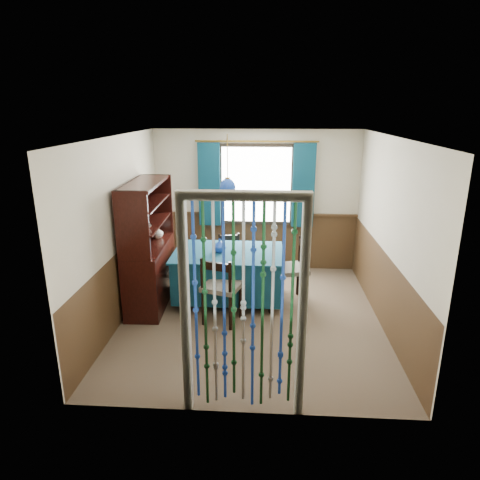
# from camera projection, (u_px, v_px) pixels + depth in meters

# --- Properties ---
(floor) EXTENTS (4.00, 4.00, 0.00)m
(floor) POSITION_uv_depth(u_px,v_px,m) (251.00, 317.00, 6.08)
(floor) COLOR brown
(floor) RESTS_ON ground
(ceiling) EXTENTS (4.00, 4.00, 0.00)m
(ceiling) POSITION_uv_depth(u_px,v_px,m) (253.00, 137.00, 5.34)
(ceiling) COLOR silver
(ceiling) RESTS_ON ground
(wall_back) EXTENTS (3.60, 0.00, 3.60)m
(wall_back) POSITION_uv_depth(u_px,v_px,m) (256.00, 201.00, 7.62)
(wall_back) COLOR beige
(wall_back) RESTS_ON ground
(wall_front) EXTENTS (3.60, 0.00, 3.60)m
(wall_front) POSITION_uv_depth(u_px,v_px,m) (243.00, 295.00, 3.81)
(wall_front) COLOR beige
(wall_front) RESTS_ON ground
(wall_left) EXTENTS (0.00, 4.00, 4.00)m
(wall_left) POSITION_uv_depth(u_px,v_px,m) (120.00, 230.00, 5.82)
(wall_left) COLOR beige
(wall_left) RESTS_ON ground
(wall_right) EXTENTS (0.00, 4.00, 4.00)m
(wall_right) POSITION_uv_depth(u_px,v_px,m) (389.00, 235.00, 5.60)
(wall_right) COLOR beige
(wall_right) RESTS_ON ground
(wainscot_back) EXTENTS (3.60, 0.00, 3.60)m
(wainscot_back) POSITION_uv_depth(u_px,v_px,m) (256.00, 241.00, 7.83)
(wainscot_back) COLOR #432D19
(wainscot_back) RESTS_ON ground
(wainscot_front) EXTENTS (3.60, 0.00, 3.60)m
(wainscot_front) POSITION_uv_depth(u_px,v_px,m) (243.00, 367.00, 4.04)
(wainscot_front) COLOR #432D19
(wainscot_front) RESTS_ON ground
(wainscot_left) EXTENTS (0.00, 4.00, 4.00)m
(wainscot_left) POSITION_uv_depth(u_px,v_px,m) (125.00, 281.00, 6.05)
(wainscot_left) COLOR #432D19
(wainscot_left) RESTS_ON ground
(wainscot_right) EXTENTS (0.00, 4.00, 4.00)m
(wainscot_right) POSITION_uv_depth(u_px,v_px,m) (382.00, 288.00, 5.82)
(wainscot_right) COLOR #432D19
(wainscot_right) RESTS_ON ground
(window) EXTENTS (1.32, 0.12, 1.42)m
(window) POSITION_uv_depth(u_px,v_px,m) (256.00, 185.00, 7.48)
(window) COLOR black
(window) RESTS_ON wall_back
(doorway) EXTENTS (1.16, 0.12, 2.18)m
(doorway) POSITION_uv_depth(u_px,v_px,m) (243.00, 312.00, 3.92)
(doorway) COLOR silver
(doorway) RESTS_ON ground
(dining_table) EXTENTS (1.63, 1.13, 0.78)m
(dining_table) POSITION_uv_depth(u_px,v_px,m) (228.00, 272.00, 6.49)
(dining_table) COLOR #0E364A
(dining_table) RESTS_ON floor
(chair_near) EXTENTS (0.59, 0.58, 0.97)m
(chair_near) POSITION_uv_depth(u_px,v_px,m) (221.00, 288.00, 5.79)
(chair_near) COLOR black
(chair_near) RESTS_ON floor
(chair_far) EXTENTS (0.48, 0.46, 0.82)m
(chair_far) POSITION_uv_depth(u_px,v_px,m) (230.00, 258.00, 7.16)
(chair_far) COLOR black
(chair_far) RESTS_ON floor
(chair_left) EXTENTS (0.46, 0.48, 0.82)m
(chair_left) POSITION_uv_depth(u_px,v_px,m) (168.00, 271.00, 6.57)
(chair_left) COLOR black
(chair_left) RESTS_ON floor
(chair_right) EXTENTS (0.57, 0.58, 0.97)m
(chair_right) POSITION_uv_depth(u_px,v_px,m) (293.00, 269.00, 6.45)
(chair_right) COLOR black
(chair_right) RESTS_ON floor
(sideboard) EXTENTS (0.54, 1.43, 1.85)m
(sideboard) POSITION_uv_depth(u_px,v_px,m) (149.00, 263.00, 6.35)
(sideboard) COLOR black
(sideboard) RESTS_ON floor
(pendant_lamp) EXTENTS (0.23, 0.23, 0.90)m
(pendant_lamp) POSITION_uv_depth(u_px,v_px,m) (228.00, 188.00, 6.10)
(pendant_lamp) COLOR olive
(pendant_lamp) RESTS_ON ceiling
(vase_table) EXTENTS (0.20, 0.20, 0.18)m
(vase_table) POSITION_uv_depth(u_px,v_px,m) (220.00, 246.00, 6.36)
(vase_table) COLOR #163A9A
(vase_table) RESTS_ON dining_table
(bowl_shelf) EXTENTS (0.29, 0.29, 0.05)m
(bowl_shelf) POSITION_uv_depth(u_px,v_px,m) (144.00, 227.00, 5.83)
(bowl_shelf) COLOR beige
(bowl_shelf) RESTS_ON sideboard
(vase_sideboard) EXTENTS (0.20, 0.20, 0.19)m
(vase_sideboard) POSITION_uv_depth(u_px,v_px,m) (158.00, 232.00, 6.56)
(vase_sideboard) COLOR beige
(vase_sideboard) RESTS_ON sideboard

